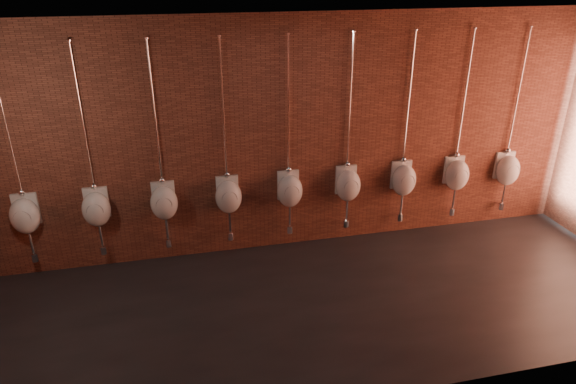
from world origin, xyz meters
name	(u,v)px	position (x,y,z in m)	size (l,w,h in m)	color
ground	(317,305)	(0.00, 0.00, 0.00)	(8.50, 8.50, 0.00)	black
room_shell	(321,146)	(0.00, 0.00, 2.01)	(8.54, 3.04, 3.22)	black
urinal_0	(25,215)	(-3.36, 1.38, 0.91)	(0.36, 0.31, 2.71)	white
urinal_1	(96,208)	(-2.53, 1.38, 0.91)	(0.36, 0.31, 2.71)	white
urinal_2	(164,201)	(-1.69, 1.38, 0.91)	(0.36, 0.31, 2.71)	white
urinal_3	(228,195)	(-0.85, 1.38, 0.91)	(0.36, 0.31, 2.71)	white
urinal_4	(290,190)	(-0.01, 1.38, 0.91)	(0.36, 0.31, 2.71)	white
urinal_5	(348,184)	(0.82, 1.38, 0.91)	(0.36, 0.31, 2.71)	white
urinal_6	(404,179)	(1.66, 1.38, 0.91)	(0.36, 0.31, 2.71)	white
urinal_7	(457,174)	(2.50, 1.38, 0.91)	(0.36, 0.31, 2.71)	white
urinal_8	(508,169)	(3.33, 1.38, 0.91)	(0.36, 0.31, 2.71)	white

